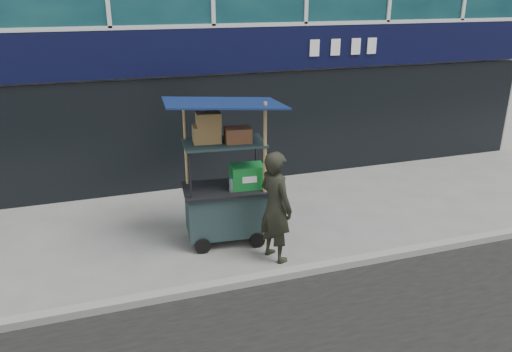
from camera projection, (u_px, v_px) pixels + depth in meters
name	position (u px, v px, depth m)	size (l,w,h in m)	color
ground	(280.00, 271.00, 7.71)	(80.00, 80.00, 0.00)	slate
curb	(285.00, 274.00, 7.51)	(80.00, 0.18, 0.12)	gray
vendor_cart	(227.00, 192.00, 8.38)	(1.97, 1.48, 2.51)	black
vendor_man	(276.00, 207.00, 7.78)	(0.66, 0.43, 1.81)	black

